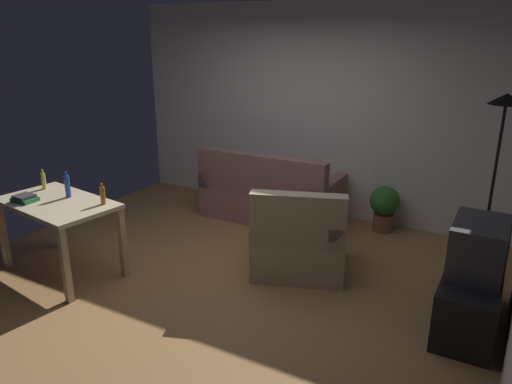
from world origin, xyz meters
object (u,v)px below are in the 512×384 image
(bottle_blue, at_px, (67,186))
(book_stack, at_px, (25,198))
(couch, at_px, (270,196))
(desk, at_px, (58,212))
(torchiere_lamp, at_px, (501,137))
(potted_plant, at_px, (384,206))
(armchair, at_px, (299,241))
(bottle_squat, at_px, (44,181))
(bottle_amber, at_px, (103,195))
(tv, at_px, (479,248))
(tv_stand, at_px, (470,299))

(bottle_blue, distance_m, book_stack, 0.41)
(couch, height_order, desk, couch)
(torchiere_lamp, relative_size, bottle_blue, 6.91)
(couch, relative_size, bottle_blue, 6.61)
(torchiere_lamp, xyz_separation_m, desk, (-3.70, -1.95, -0.76))
(potted_plant, height_order, armchair, armchair)
(couch, relative_size, bottle_squat, 8.27)
(torchiere_lamp, bearing_deg, bottle_amber, -151.03)
(desk, distance_m, book_stack, 0.34)
(tv, height_order, bottle_blue, bottle_blue)
(tv_stand, height_order, bottle_squat, bottle_squat)
(armchair, bearing_deg, couch, -70.35)
(tv, bearing_deg, tv_stand, 90.00)
(bottle_blue, bearing_deg, potted_plant, 44.26)
(desk, relative_size, potted_plant, 2.26)
(tv_stand, xyz_separation_m, book_stack, (-3.96, -1.13, 0.55))
(bottle_amber, bearing_deg, book_stack, -156.72)
(bottle_squat, bearing_deg, bottle_blue, -8.39)
(bottle_squat, height_order, book_stack, bottle_squat)
(tv, relative_size, bottle_squat, 2.87)
(book_stack, bearing_deg, bottle_amber, 23.28)
(torchiere_lamp, height_order, bottle_blue, torchiere_lamp)
(desk, relative_size, armchair, 1.14)
(bottle_amber, bearing_deg, desk, -160.84)
(bottle_squat, relative_size, book_stack, 0.92)
(torchiere_lamp, distance_m, desk, 4.25)
(tv_stand, height_order, armchair, armchair)
(torchiere_lamp, relative_size, bottle_squat, 8.66)
(bottle_blue, relative_size, book_stack, 1.15)
(tv, bearing_deg, potted_plant, 35.24)
(potted_plant, relative_size, book_stack, 2.50)
(tv, bearing_deg, book_stack, 105.93)
(potted_plant, bearing_deg, torchiere_lamp, -29.93)
(couch, bearing_deg, bottle_squat, 52.97)
(tv_stand, relative_size, potted_plant, 1.93)
(couch, xyz_separation_m, bottle_blue, (-1.14, -2.16, 0.57))
(desk, height_order, potted_plant, desk)
(tv, bearing_deg, bottle_amber, 104.19)
(torchiere_lamp, relative_size, armchair, 1.60)
(tv_stand, relative_size, torchiere_lamp, 0.61)
(armchair, bearing_deg, bottle_squat, 1.67)
(tv, bearing_deg, armchair, 83.25)
(armchair, bearing_deg, tv, 153.78)
(tv_stand, bearing_deg, tv, -90.00)
(armchair, bearing_deg, tv_stand, 153.77)
(torchiere_lamp, xyz_separation_m, bottle_blue, (-3.69, -1.81, -0.54))
(armchair, distance_m, book_stack, 2.72)
(bottle_squat, bearing_deg, desk, -25.61)
(tv_stand, distance_m, potted_plant, 2.00)
(armchair, relative_size, bottle_blue, 4.31)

